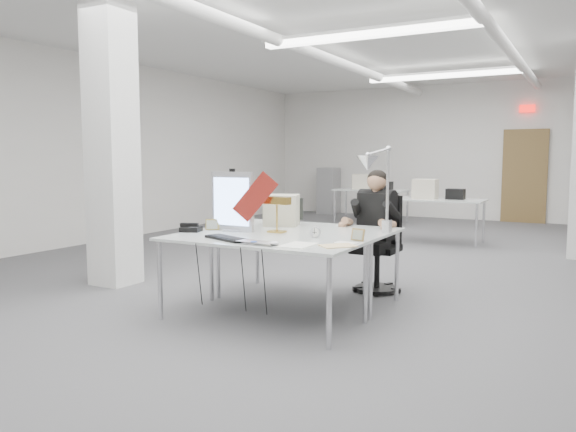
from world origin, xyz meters
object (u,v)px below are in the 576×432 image
desk_main (261,240)px  beige_monitor (282,210)px  monitor (233,201)px  office_chair (377,246)px  architect_lamp (379,189)px  bankers_lamp (277,215)px  seated_person (376,211)px  laptop (254,244)px  desk_phone (191,229)px

desk_main → beige_monitor: 1.01m
desk_main → monitor: monitor is taller
office_chair → architect_lamp: (0.32, -0.91, 0.68)m
office_chair → monitor: bearing=-116.9°
bankers_lamp → architect_lamp: architect_lamp is taller
office_chair → architect_lamp: bearing=-57.5°
seated_person → laptop: bearing=-88.7°
laptop → desk_phone: bearing=160.2°
bankers_lamp → desk_main: bearing=-72.4°
bankers_lamp → beige_monitor: (-0.24, 0.52, -0.01)m
laptop → beige_monitor: size_ratio=0.99×
laptop → beige_monitor: beige_monitor is taller
desk_main → office_chair: 1.68m
laptop → desk_phone: size_ratio=1.85×
office_chair → laptop: office_chair is taller
monitor → desk_phone: bearing=-143.6°
office_chair → desk_main: bearing=-95.5°
desk_main → monitor: size_ratio=3.10×
monitor → bankers_lamp: bearing=12.7°
seated_person → beige_monitor: seated_person is taller
desk_main → beige_monitor: bearing=108.7°
beige_monitor → architect_lamp: (1.17, -0.27, 0.27)m
laptop → monitor: bearing=138.4°
monitor → architect_lamp: bearing=14.4°
laptop → architect_lamp: (0.71, 1.02, 0.42)m
desk_main → architect_lamp: bearing=38.2°
desk_main → desk_phone: bearing=174.5°
desk_main → desk_phone: desk_phone is taller
desk_main → monitor: bearing=148.4°
bankers_lamp → desk_phone: bankers_lamp is taller
bankers_lamp → architect_lamp: bearing=21.9°
monitor → laptop: (0.66, -0.67, -0.28)m
seated_person → monitor: bearing=-118.1°
seated_person → desk_phone: 2.00m
monitor → bankers_lamp: size_ratio=1.69×
desk_phone → laptop: bearing=-42.3°
monitor → beige_monitor: monitor is taller
seated_person → monitor: 1.61m
office_chair → laptop: (-0.39, -1.93, 0.27)m
office_chair → beige_monitor: size_ratio=2.92×
desk_phone → beige_monitor: size_ratio=0.54×
laptop → beige_monitor: (-0.46, 1.29, 0.15)m
desk_main → monitor: (-0.52, 0.32, 0.30)m
seated_person → monitor: size_ratio=1.63×
desk_main → seated_person: size_ratio=1.91×
desk_main → desk_phone: 0.85m
laptop → architect_lamp: architect_lamp is taller
laptop → beige_monitor: bearing=113.3°
seated_person → laptop: (-0.39, -1.88, -0.13)m
desk_main → laptop: bearing=-68.3°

